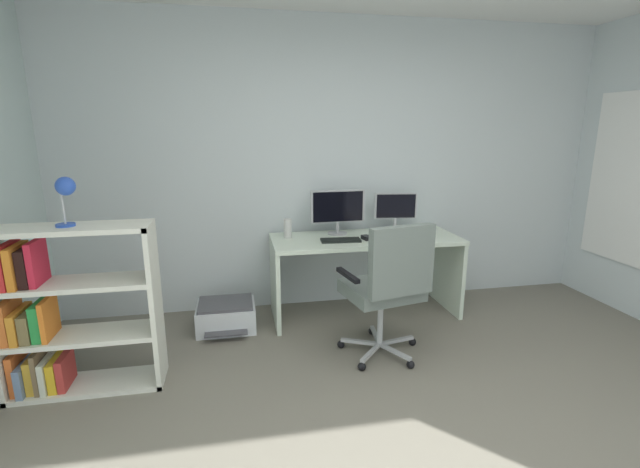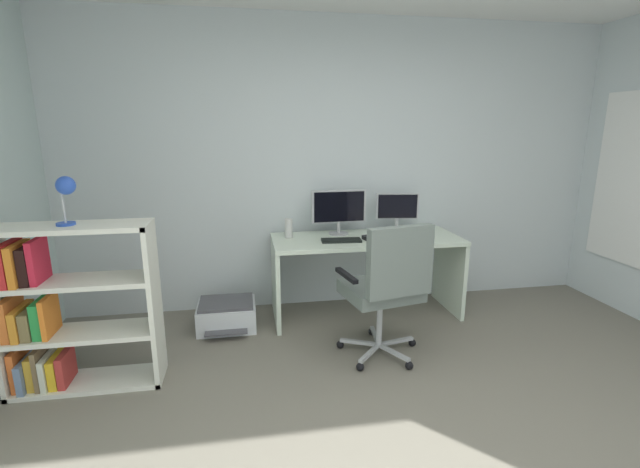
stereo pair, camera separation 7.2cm
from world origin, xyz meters
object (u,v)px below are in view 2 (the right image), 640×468
at_px(desktop_speaker, 289,228).
at_px(printer, 227,315).
at_px(computer_mouse, 367,238).
at_px(keyboard, 341,240).
at_px(desk, 366,257).
at_px(desk_lamp, 66,190).
at_px(office_chair, 387,283).
at_px(bookshelf, 60,313).
at_px(monitor_main, 339,208).
at_px(monitor_secondary, 397,209).

bearing_deg(desktop_speaker, printer, -161.60).
bearing_deg(computer_mouse, keyboard, 171.63).
height_order(desk, desk_lamp, desk_lamp).
bearing_deg(office_chair, keyboard, 104.10).
relative_size(bookshelf, printer, 2.24).
distance_m(monitor_main, bookshelf, 2.29).
relative_size(keyboard, desk_lamp, 1.13).
relative_size(monitor_main, keyboard, 1.46).
distance_m(desktop_speaker, printer, 0.92).
height_order(keyboard, office_chair, office_chair).
distance_m(desk_lamp, printer, 1.64).
bearing_deg(monitor_main, office_chair, -81.49).
xyz_separation_m(computer_mouse, printer, (-1.23, 0.01, -0.63)).
height_order(desk, monitor_main, monitor_main).
distance_m(keyboard, computer_mouse, 0.24).
bearing_deg(computer_mouse, monitor_main, 116.74).
relative_size(desktop_speaker, desk_lamp, 0.57).
height_order(monitor_secondary, desk_lamp, desk_lamp).
height_order(computer_mouse, desk_lamp, desk_lamp).
xyz_separation_m(keyboard, desk_lamp, (-1.87, -0.69, 0.57)).
bearing_deg(keyboard, office_chair, -71.82).
height_order(desk, monitor_secondary, monitor_secondary).
height_order(desk, desktop_speaker, desktop_speaker).
bearing_deg(desktop_speaker, desk, -9.39).
height_order(computer_mouse, bookshelf, bookshelf).
distance_m(office_chair, desk_lamp, 2.17).
bearing_deg(office_chair, desk, 84.96).
bearing_deg(computer_mouse, printer, 166.88).
relative_size(monitor_secondary, computer_mouse, 3.89).
bearing_deg(office_chair, monitor_main, 98.51).
height_order(office_chair, desk_lamp, desk_lamp).
xyz_separation_m(desk, desktop_speaker, (-0.68, 0.11, 0.27)).
height_order(monitor_main, desktop_speaker, monitor_main).
height_order(desk, office_chair, office_chair).
height_order(desk, printer, desk).
bearing_deg(monitor_secondary, monitor_main, -179.99).
xyz_separation_m(monitor_secondary, keyboard, (-0.59, -0.26, -0.21)).
bearing_deg(desk, computer_mouse, -101.02).
bearing_deg(bookshelf, desk, 19.34).
bearing_deg(office_chair, monitor_secondary, 67.52).
relative_size(keyboard, printer, 0.70).
xyz_separation_m(monitor_main, desk_lamp, (-1.90, -0.95, 0.34)).
bearing_deg(desk, desk_lamp, -159.53).
bearing_deg(bookshelf, keyboard, 18.95).
relative_size(monitor_main, desktop_speaker, 2.93).
bearing_deg(desk, monitor_secondary, 25.68).
bearing_deg(computer_mouse, bookshelf, -175.08).
bearing_deg(desk, printer, -176.56).
bearing_deg(desk, bookshelf, -160.66).
distance_m(desk, monitor_main, 0.50).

